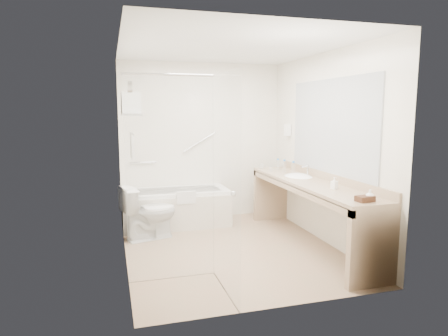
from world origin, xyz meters
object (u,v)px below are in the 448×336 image
object	(u,v)px
bathtub	(176,208)
water_bottle_left	(293,168)
vanity_counter	(310,197)
amenity_basket	(365,199)
toilet	(149,212)

from	to	relation	value
bathtub	water_bottle_left	distance (m)	1.88
vanity_counter	amenity_basket	world-z (taller)	vanity_counter
bathtub	amenity_basket	bearing A→B (deg)	-59.98
bathtub	vanity_counter	bearing A→B (deg)	-42.35
bathtub	water_bottle_left	size ratio (longest dim) A/B	8.25
water_bottle_left	toilet	bearing A→B (deg)	171.72
toilet	water_bottle_left	world-z (taller)	water_bottle_left
vanity_counter	toilet	xyz separation A→B (m)	(-1.97, 0.85, -0.27)
vanity_counter	toilet	distance (m)	2.17
vanity_counter	amenity_basket	bearing A→B (deg)	-91.51
amenity_basket	water_bottle_left	world-z (taller)	water_bottle_left
vanity_counter	amenity_basket	size ratio (longest dim) A/B	15.56
bathtub	toilet	xyz separation A→B (m)	(-0.45, -0.54, 0.09)
water_bottle_left	vanity_counter	bearing A→B (deg)	-92.88
bathtub	toilet	world-z (taller)	toilet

